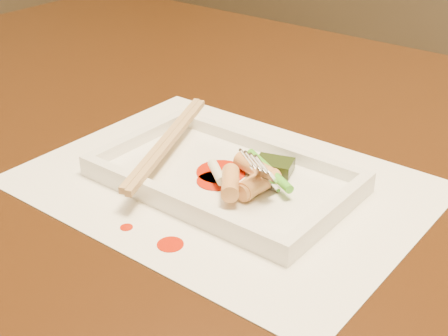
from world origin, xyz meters
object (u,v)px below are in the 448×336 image
Objects in this scene: placemat at (224,184)px; chopstick_a at (165,140)px; fork at (295,123)px; table at (232,202)px; plate_base at (224,180)px.

chopstick_a is at bearing 180.00° from placemat.
placemat is 0.11m from fork.
table is at bearing 147.53° from fork.
table is at bearing 85.12° from chopstick_a.
chopstick_a is (-0.08, 0.00, 0.02)m from plate_base.
fork reaches higher than placemat.
plate_base is (0.00, 0.00, 0.00)m from placemat.
plate_base is (0.07, -0.11, 0.11)m from table.
plate_base is 0.11m from fork.
table is at bearing 123.75° from plate_base.
placemat is 0.00m from plate_base.
fork is (0.07, 0.02, 0.08)m from plate_base.
plate_base is at bearing -0.00° from chopstick_a.
chopstick_a is at bearing -94.88° from table.
placemat is at bearing -0.00° from chopstick_a.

